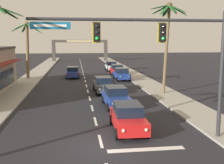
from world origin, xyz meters
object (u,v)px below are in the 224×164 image
at_px(traffic_signal_mast, 165,47).
at_px(sedan_parked_nearest_kerb, 122,74).
at_px(sedan_lead_at_stop_bar, 128,117).
at_px(palm_right_second, 168,28).
at_px(sedan_parked_far_kerb, 117,70).
at_px(sedan_fifth_in_queue, 103,85).
at_px(sedan_third_in_queue, 116,96).
at_px(palm_left_third, 27,41).
at_px(town_gateway_arch, 80,47).
at_px(sedan_oncoming_far, 73,72).
at_px(sedan_parked_mid_kerb, 111,66).

distance_m(traffic_signal_mast, sedan_parked_nearest_kerb, 24.19).
distance_m(sedan_lead_at_stop_bar, palm_right_second, 13.83).
bearing_deg(sedan_parked_nearest_kerb, sedan_parked_far_kerb, 87.86).
xyz_separation_m(sedan_parked_far_kerb, palm_right_second, (2.61, -16.48, 5.93)).
height_order(sedan_parked_nearest_kerb, sedan_parked_far_kerb, same).
height_order(sedan_fifth_in_queue, palm_right_second, palm_right_second).
bearing_deg(sedan_parked_far_kerb, sedan_third_in_queue, -98.99).
relative_size(palm_left_third, palm_right_second, 0.88).
xyz_separation_m(palm_right_second, town_gateway_arch, (-7.96, 47.31, -2.99)).
relative_size(sedan_lead_at_stop_bar, palm_right_second, 0.48).
bearing_deg(sedan_lead_at_stop_bar, sedan_fifth_in_queue, 91.03).
height_order(sedan_third_in_queue, sedan_fifth_in_queue, same).
bearing_deg(town_gateway_arch, palm_left_third, -103.43).
xyz_separation_m(sedan_third_in_queue, sedan_parked_nearest_kerb, (3.12, 15.39, 0.00)).
relative_size(palm_right_second, town_gateway_arch, 0.62).
bearing_deg(sedan_oncoming_far, sedan_third_in_queue, -78.57).
xyz_separation_m(sedan_parked_mid_kerb, palm_right_second, (2.67, -23.16, 5.93)).
distance_m(traffic_signal_mast, sedan_lead_at_stop_bar, 5.01).
bearing_deg(sedan_oncoming_far, town_gateway_arch, 87.06).
bearing_deg(sedan_third_in_queue, traffic_signal_mast, -80.59).
distance_m(traffic_signal_mast, sedan_fifth_in_queue, 15.40).
height_order(traffic_signal_mast, sedan_oncoming_far, traffic_signal_mast).
xyz_separation_m(sedan_third_in_queue, sedan_parked_far_kerb, (3.33, 21.05, 0.00)).
relative_size(traffic_signal_mast, town_gateway_arch, 0.70).
distance_m(sedan_lead_at_stop_bar, palm_left_third, 26.83).
relative_size(sedan_lead_at_stop_bar, sedan_parked_far_kerb, 1.00).
height_order(sedan_lead_at_stop_bar, sedan_oncoming_far, same).
bearing_deg(sedan_lead_at_stop_bar, sedan_oncoming_far, 98.15).
bearing_deg(sedan_parked_mid_kerb, town_gateway_arch, 102.36).
relative_size(sedan_fifth_in_queue, sedan_oncoming_far, 1.01).
distance_m(palm_left_third, palm_right_second, 21.07).
height_order(sedan_lead_at_stop_bar, sedan_third_in_queue, same).
distance_m(sedan_parked_mid_kerb, palm_left_third, 17.00).
bearing_deg(town_gateway_arch, sedan_third_in_queue, -87.77).
distance_m(sedan_third_in_queue, town_gateway_arch, 52.00).
height_order(traffic_signal_mast, sedan_parked_mid_kerb, traffic_signal_mast).
xyz_separation_m(sedan_fifth_in_queue, sedan_oncoming_far, (-3.32, 12.15, 0.00)).
relative_size(sedan_parked_mid_kerb, sedan_parked_far_kerb, 1.00).
distance_m(traffic_signal_mast, sedan_parked_far_kerb, 29.77).
relative_size(sedan_oncoming_far, sedan_parked_mid_kerb, 0.99).
bearing_deg(sedan_lead_at_stop_bar, sedan_parked_far_kerb, 82.69).
bearing_deg(sedan_lead_at_stop_bar, sedan_third_in_queue, 88.33).
distance_m(traffic_signal_mast, palm_left_third, 28.91).
xyz_separation_m(traffic_signal_mast, sedan_parked_mid_kerb, (1.89, 36.07, -4.31)).
bearing_deg(sedan_lead_at_stop_bar, sedan_parked_mid_kerb, 84.20).
bearing_deg(sedan_third_in_queue, sedan_oncoming_far, 101.43).
relative_size(sedan_oncoming_far, sedan_parked_nearest_kerb, 0.99).
bearing_deg(palm_right_second, sedan_oncoming_far, 124.82).
xyz_separation_m(sedan_fifth_in_queue, town_gateway_arch, (-1.61, 45.55, 2.94)).
relative_size(traffic_signal_mast, sedan_parked_far_kerb, 2.30).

